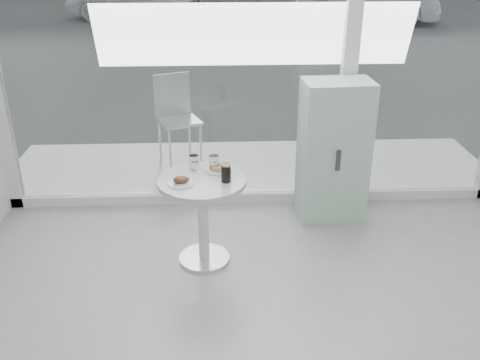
{
  "coord_description": "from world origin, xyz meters",
  "views": [
    {
      "loc": [
        -0.36,
        -2.01,
        2.6
      ],
      "look_at": [
        -0.2,
        1.7,
        0.85
      ],
      "focal_mm": 40.0,
      "sensor_mm": 36.0,
      "label": 1
    }
  ],
  "objects_px": {
    "water_tumbler_b": "(214,164)",
    "patio_chair": "(176,113)",
    "plate_fritter": "(181,181)",
    "water_tumbler_a": "(194,163)",
    "main_table": "(203,203)",
    "cola_glass": "(226,173)",
    "mint_cabinet": "(333,151)",
    "plate_donut": "(219,168)"
  },
  "relations": [
    {
      "from": "main_table",
      "to": "mint_cabinet",
      "type": "relative_size",
      "value": 0.56
    },
    {
      "from": "plate_fritter",
      "to": "plate_donut",
      "type": "bearing_deg",
      "value": 39.48
    },
    {
      "from": "main_table",
      "to": "cola_glass",
      "type": "relative_size",
      "value": 5.05
    },
    {
      "from": "plate_fritter",
      "to": "water_tumbler_b",
      "type": "height_order",
      "value": "water_tumbler_b"
    },
    {
      "from": "patio_chair",
      "to": "cola_glass",
      "type": "distance_m",
      "value": 2.28
    },
    {
      "from": "main_table",
      "to": "water_tumbler_a",
      "type": "xyz_separation_m",
      "value": [
        -0.07,
        0.2,
        0.28
      ]
    },
    {
      "from": "main_table",
      "to": "water_tumbler_b",
      "type": "height_order",
      "value": "water_tumbler_b"
    },
    {
      "from": "main_table",
      "to": "water_tumbler_a",
      "type": "distance_m",
      "value": 0.35
    },
    {
      "from": "water_tumbler_a",
      "to": "main_table",
      "type": "bearing_deg",
      "value": -70.96
    },
    {
      "from": "plate_donut",
      "to": "plate_fritter",
      "type": "bearing_deg",
      "value": -140.52
    },
    {
      "from": "mint_cabinet",
      "to": "cola_glass",
      "type": "height_order",
      "value": "mint_cabinet"
    },
    {
      "from": "main_table",
      "to": "mint_cabinet",
      "type": "height_order",
      "value": "mint_cabinet"
    },
    {
      "from": "water_tumbler_b",
      "to": "plate_fritter",
      "type": "bearing_deg",
      "value": -134.72
    },
    {
      "from": "mint_cabinet",
      "to": "water_tumbler_a",
      "type": "xyz_separation_m",
      "value": [
        -1.3,
        -0.56,
        0.14
      ]
    },
    {
      "from": "water_tumbler_a",
      "to": "mint_cabinet",
      "type": "bearing_deg",
      "value": 23.39
    },
    {
      "from": "patio_chair",
      "to": "cola_glass",
      "type": "relative_size",
      "value": 6.76
    },
    {
      "from": "patio_chair",
      "to": "plate_fritter",
      "type": "relative_size",
      "value": 5.06
    },
    {
      "from": "patio_chair",
      "to": "mint_cabinet",
      "type": "bearing_deg",
      "value": -64.24
    },
    {
      "from": "mint_cabinet",
      "to": "plate_fritter",
      "type": "height_order",
      "value": "mint_cabinet"
    },
    {
      "from": "plate_fritter",
      "to": "cola_glass",
      "type": "height_order",
      "value": "cola_glass"
    },
    {
      "from": "plate_fritter",
      "to": "water_tumbler_a",
      "type": "relative_size",
      "value": 1.62
    },
    {
      "from": "water_tumbler_b",
      "to": "water_tumbler_a",
      "type": "bearing_deg",
      "value": 171.75
    },
    {
      "from": "mint_cabinet",
      "to": "water_tumbler_a",
      "type": "distance_m",
      "value": 1.43
    },
    {
      "from": "water_tumbler_b",
      "to": "plate_donut",
      "type": "bearing_deg",
      "value": -19.12
    },
    {
      "from": "patio_chair",
      "to": "water_tumbler_a",
      "type": "relative_size",
      "value": 8.18
    },
    {
      "from": "main_table",
      "to": "plate_donut",
      "type": "distance_m",
      "value": 0.32
    },
    {
      "from": "main_table",
      "to": "plate_donut",
      "type": "height_order",
      "value": "plate_donut"
    },
    {
      "from": "main_table",
      "to": "plate_fritter",
      "type": "relative_size",
      "value": 3.78
    },
    {
      "from": "mint_cabinet",
      "to": "plate_fritter",
      "type": "bearing_deg",
      "value": -152.26
    },
    {
      "from": "mint_cabinet",
      "to": "water_tumbler_a",
      "type": "bearing_deg",
      "value": -160.2
    },
    {
      "from": "water_tumbler_b",
      "to": "patio_chair",
      "type": "bearing_deg",
      "value": 102.75
    },
    {
      "from": "plate_fritter",
      "to": "cola_glass",
      "type": "relative_size",
      "value": 1.34
    },
    {
      "from": "plate_fritter",
      "to": "water_tumbler_b",
      "type": "xyz_separation_m",
      "value": [
        0.26,
        0.26,
        0.03
      ]
    },
    {
      "from": "main_table",
      "to": "patio_chair",
      "type": "height_order",
      "value": "patio_chair"
    },
    {
      "from": "plate_donut",
      "to": "patio_chair",
      "type": "bearing_deg",
      "value": 103.78
    },
    {
      "from": "patio_chair",
      "to": "plate_fritter",
      "type": "xyz_separation_m",
      "value": [
        0.19,
        -2.23,
        0.16
      ]
    },
    {
      "from": "water_tumbler_b",
      "to": "cola_glass",
      "type": "xyz_separation_m",
      "value": [
        0.1,
        -0.23,
        0.02
      ]
    },
    {
      "from": "mint_cabinet",
      "to": "plate_fritter",
      "type": "xyz_separation_m",
      "value": [
        -1.39,
        -0.85,
        0.11
      ]
    },
    {
      "from": "plate_donut",
      "to": "water_tumbler_b",
      "type": "bearing_deg",
      "value": 160.88
    },
    {
      "from": "plate_donut",
      "to": "water_tumbler_a",
      "type": "bearing_deg",
      "value": 169.54
    },
    {
      "from": "mint_cabinet",
      "to": "plate_donut",
      "type": "bearing_deg",
      "value": -154.78
    },
    {
      "from": "main_table",
      "to": "mint_cabinet",
      "type": "distance_m",
      "value": 1.46
    }
  ]
}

